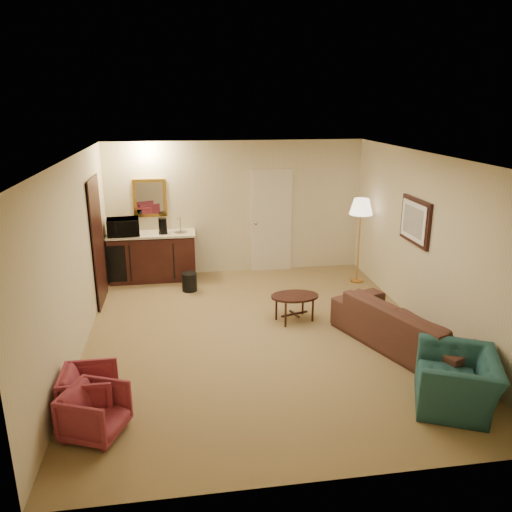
{
  "coord_description": "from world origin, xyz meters",
  "views": [
    {
      "loc": [
        -1.07,
        -6.59,
        3.3
      ],
      "look_at": [
        0.01,
        0.5,
        1.08
      ],
      "focal_mm": 35.0,
      "sensor_mm": 36.0,
      "label": 1
    }
  ],
  "objects_px": {
    "sofa": "(408,319)",
    "coffee_table": "(294,308)",
    "floor_lamp": "(359,241)",
    "microwave": "(123,225)",
    "coffee_maker": "(163,226)",
    "teal_armchair": "(458,372)",
    "waste_bin": "(189,282)",
    "wetbar_cabinet": "(153,257)",
    "rose_chair_near": "(95,410)",
    "rose_chair_far": "(89,390)"
  },
  "relations": [
    {
      "from": "teal_armchair",
      "to": "floor_lamp",
      "type": "xyz_separation_m",
      "value": [
        0.3,
        4.08,
        0.39
      ]
    },
    {
      "from": "teal_armchair",
      "to": "rose_chair_near",
      "type": "relative_size",
      "value": 1.66
    },
    {
      "from": "rose_chair_near",
      "to": "coffee_maker",
      "type": "bearing_deg",
      "value": 14.77
    },
    {
      "from": "sofa",
      "to": "rose_chair_near",
      "type": "distance_m",
      "value": 4.2
    },
    {
      "from": "wetbar_cabinet",
      "to": "rose_chair_far",
      "type": "height_order",
      "value": "wetbar_cabinet"
    },
    {
      "from": "floor_lamp",
      "to": "sofa",
      "type": "bearing_deg",
      "value": -95.28
    },
    {
      "from": "teal_armchair",
      "to": "rose_chair_near",
      "type": "height_order",
      "value": "teal_armchair"
    },
    {
      "from": "teal_armchair",
      "to": "coffee_maker",
      "type": "xyz_separation_m",
      "value": [
        -3.33,
        4.73,
        0.65
      ]
    },
    {
      "from": "rose_chair_far",
      "to": "floor_lamp",
      "type": "xyz_separation_m",
      "value": [
        4.35,
        3.61,
        0.52
      ]
    },
    {
      "from": "microwave",
      "to": "coffee_maker",
      "type": "distance_m",
      "value": 0.73
    },
    {
      "from": "sofa",
      "to": "coffee_table",
      "type": "bearing_deg",
      "value": 27.62
    },
    {
      "from": "waste_bin",
      "to": "rose_chair_near",
      "type": "bearing_deg",
      "value": -104.76
    },
    {
      "from": "sofa",
      "to": "coffee_table",
      "type": "xyz_separation_m",
      "value": [
        -1.33,
        1.14,
        -0.23
      ]
    },
    {
      "from": "sofa",
      "to": "microwave",
      "type": "relative_size",
      "value": 3.91
    },
    {
      "from": "waste_bin",
      "to": "coffee_maker",
      "type": "relative_size",
      "value": 1.13
    },
    {
      "from": "wetbar_cabinet",
      "to": "coffee_maker",
      "type": "bearing_deg",
      "value": -14.24
    },
    {
      "from": "sofa",
      "to": "waste_bin",
      "type": "distance_m",
      "value": 3.99
    },
    {
      "from": "coffee_table",
      "to": "microwave",
      "type": "distance_m",
      "value": 3.65
    },
    {
      "from": "teal_armchair",
      "to": "coffee_table",
      "type": "xyz_separation_m",
      "value": [
        -1.28,
        2.51,
        -0.21
      ]
    },
    {
      "from": "wetbar_cabinet",
      "to": "microwave",
      "type": "distance_m",
      "value": 0.83
    },
    {
      "from": "teal_armchair",
      "to": "waste_bin",
      "type": "relative_size",
      "value": 2.87
    },
    {
      "from": "wetbar_cabinet",
      "to": "floor_lamp",
      "type": "height_order",
      "value": "floor_lamp"
    },
    {
      "from": "rose_chair_far",
      "to": "microwave",
      "type": "bearing_deg",
      "value": -0.08
    },
    {
      "from": "sofa",
      "to": "microwave",
      "type": "distance_m",
      "value": 5.34
    },
    {
      "from": "teal_armchair",
      "to": "coffee_maker",
      "type": "distance_m",
      "value": 5.82
    },
    {
      "from": "sofa",
      "to": "teal_armchair",
      "type": "height_order",
      "value": "sofa"
    },
    {
      "from": "wetbar_cabinet",
      "to": "teal_armchair",
      "type": "height_order",
      "value": "wetbar_cabinet"
    },
    {
      "from": "sofa",
      "to": "coffee_maker",
      "type": "distance_m",
      "value": 4.8
    },
    {
      "from": "waste_bin",
      "to": "rose_chair_far",
      "type": "bearing_deg",
      "value": -108.0
    },
    {
      "from": "sofa",
      "to": "teal_armchair",
      "type": "distance_m",
      "value": 1.38
    },
    {
      "from": "coffee_table",
      "to": "wetbar_cabinet",
      "type": "bearing_deg",
      "value": 134.87
    },
    {
      "from": "sofa",
      "to": "coffee_table",
      "type": "distance_m",
      "value": 1.77
    },
    {
      "from": "wetbar_cabinet",
      "to": "rose_chair_near",
      "type": "relative_size",
      "value": 2.83
    },
    {
      "from": "wetbar_cabinet",
      "to": "rose_chair_near",
      "type": "distance_m",
      "value": 4.74
    },
    {
      "from": "sofa",
      "to": "coffee_maker",
      "type": "relative_size",
      "value": 7.61
    },
    {
      "from": "sofa",
      "to": "teal_armchair",
      "type": "relative_size",
      "value": 2.34
    },
    {
      "from": "teal_armchair",
      "to": "floor_lamp",
      "type": "height_order",
      "value": "floor_lamp"
    },
    {
      "from": "wetbar_cabinet",
      "to": "floor_lamp",
      "type": "distance_m",
      "value": 3.93
    },
    {
      "from": "sofa",
      "to": "rose_chair_far",
      "type": "distance_m",
      "value": 4.2
    },
    {
      "from": "wetbar_cabinet",
      "to": "coffee_table",
      "type": "relative_size",
      "value": 2.2
    },
    {
      "from": "floor_lamp",
      "to": "waste_bin",
      "type": "bearing_deg",
      "value": -179.81
    },
    {
      "from": "teal_armchair",
      "to": "sofa",
      "type": "bearing_deg",
      "value": -157.65
    },
    {
      "from": "teal_armchair",
      "to": "coffee_table",
      "type": "distance_m",
      "value": 2.83
    },
    {
      "from": "teal_armchair",
      "to": "microwave",
      "type": "xyz_separation_m",
      "value": [
        -4.05,
        4.72,
        0.69
      ]
    },
    {
      "from": "rose_chair_far",
      "to": "floor_lamp",
      "type": "distance_m",
      "value": 5.68
    },
    {
      "from": "teal_armchair",
      "to": "floor_lamp",
      "type": "relative_size",
      "value": 0.6
    },
    {
      "from": "wetbar_cabinet",
      "to": "waste_bin",
      "type": "relative_size",
      "value": 4.88
    },
    {
      "from": "coffee_table",
      "to": "floor_lamp",
      "type": "distance_m",
      "value": 2.31
    },
    {
      "from": "coffee_maker",
      "to": "sofa",
      "type": "bearing_deg",
      "value": -31.93
    },
    {
      "from": "rose_chair_far",
      "to": "coffee_maker",
      "type": "bearing_deg",
      "value": -9.73
    }
  ]
}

